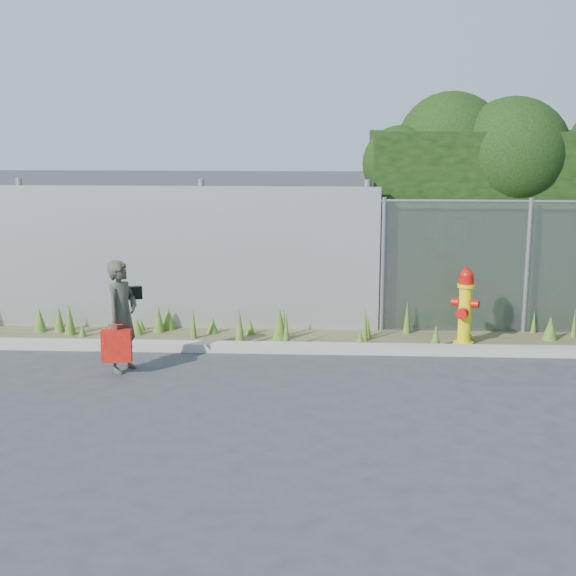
% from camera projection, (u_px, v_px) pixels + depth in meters
% --- Properties ---
extents(ground, '(80.00, 80.00, 0.00)m').
position_uv_depth(ground, '(307.00, 396.00, 9.41)').
color(ground, '#333335').
rests_on(ground, ground).
extents(curb, '(16.00, 0.22, 0.12)m').
position_uv_depth(curb, '(311.00, 348.00, 11.15)').
color(curb, '#9B968C').
rests_on(curb, ground).
extents(weed_strip, '(16.00, 1.27, 0.55)m').
position_uv_depth(weed_strip, '(313.00, 330.00, 11.76)').
color(weed_strip, '#4C462B').
rests_on(weed_strip, ground).
extents(corrugated_fence, '(8.50, 0.21, 2.30)m').
position_uv_depth(corrugated_fence, '(102.00, 258.00, 12.27)').
color(corrugated_fence, '#AFB1B7').
rests_on(corrugated_fence, ground).
extents(fire_hydrant, '(0.39, 0.34, 1.15)m').
position_uv_depth(fire_hydrant, '(465.00, 308.00, 11.37)').
color(fire_hydrant, yellow).
rests_on(fire_hydrant, ground).
extents(woman, '(0.51, 0.62, 1.45)m').
position_uv_depth(woman, '(122.00, 316.00, 10.22)').
color(woman, '#0E5D3F').
rests_on(woman, ground).
extents(red_tote_bag, '(0.37, 0.14, 0.49)m').
position_uv_depth(red_tote_bag, '(116.00, 346.00, 10.08)').
color(red_tote_bag, '#A6090D').
extents(black_shoulder_bag, '(0.22, 0.09, 0.17)m').
position_uv_depth(black_shoulder_bag, '(133.00, 293.00, 10.41)').
color(black_shoulder_bag, black).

